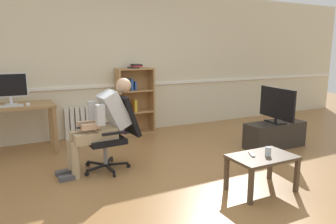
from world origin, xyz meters
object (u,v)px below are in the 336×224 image
object	(u,v)px
tv_screen	(277,105)
spare_remote	(252,154)
radiator	(85,122)
person_seated	(102,122)
keyboard	(9,106)
imac_monitor	(10,86)
bookshelf	(133,101)
office_chair	(115,130)
computer_mouse	(28,104)
tv_stand	(275,135)
coffee_table	(262,161)
drinking_glass	(268,151)
computer_desk	(7,112)

from	to	relation	value
tv_screen	spare_remote	world-z (taller)	tv_screen
radiator	person_seated	bearing A→B (deg)	-94.35
person_seated	keyboard	bearing A→B (deg)	-141.62
imac_monitor	person_seated	xyz separation A→B (m)	(1.03, -1.39, -0.38)
radiator	spare_remote	bearing A→B (deg)	-68.54
tv_screen	bookshelf	bearing A→B (deg)	50.02
office_chair	person_seated	size ratio (longest dim) A/B	0.81
computer_mouse	tv_stand	distance (m)	3.91
bookshelf	spare_remote	xyz separation A→B (m)	(0.30, -2.95, -0.20)
computer_mouse	tv_stand	size ratio (longest dim) A/B	0.10
radiator	person_seated	xyz separation A→B (m)	(-0.13, -1.70, 0.36)
coffee_table	drinking_glass	size ratio (longest dim) A/B	7.23
person_seated	imac_monitor	bearing A→B (deg)	-147.24
radiator	tv_stand	world-z (taller)	radiator
imac_monitor	drinking_glass	distance (m)	3.82
bookshelf	computer_desk	bearing A→B (deg)	-172.11
tv_stand	drinking_glass	xyz separation A→B (m)	(-1.30, -1.16, 0.25)
computer_desk	drinking_glass	size ratio (longest dim) A/B	13.44
computer_desk	tv_stand	xyz separation A→B (m)	(3.87, -1.59, -0.45)
computer_desk	computer_mouse	size ratio (longest dim) A/B	13.49
tv_stand	bookshelf	bearing A→B (deg)	132.79
computer_desk	tv_stand	distance (m)	4.21
keyboard	drinking_glass	size ratio (longest dim) A/B	3.82
imac_monitor	keyboard	distance (m)	0.34
tv_stand	spare_remote	xyz separation A→B (m)	(-1.45, -1.06, 0.21)
computer_mouse	drinking_glass	size ratio (longest dim) A/B	1.00
keyboard	coffee_table	world-z (taller)	keyboard
person_seated	drinking_glass	bearing A→B (deg)	41.68
computer_desk	spare_remote	bearing A→B (deg)	-47.53
computer_desk	drinking_glass	xyz separation A→B (m)	(2.57, -2.75, -0.19)
computer_mouse	tv_screen	bearing A→B (deg)	-22.35
imac_monitor	drinking_glass	xyz separation A→B (m)	(2.50, -2.83, -0.57)
office_chair	radiator	bearing A→B (deg)	177.40
imac_monitor	tv_stand	size ratio (longest dim) A/B	0.49
radiator	drinking_glass	world-z (taller)	radiator
radiator	spare_remote	world-z (taller)	radiator
office_chair	drinking_glass	bearing A→B (deg)	37.98
drinking_glass	spare_remote	bearing A→B (deg)	146.12
computer_mouse	computer_desk	bearing A→B (deg)	157.73
person_seated	tv_screen	world-z (taller)	person_seated
tv_stand	tv_screen	distance (m)	0.50
radiator	drinking_glass	xyz separation A→B (m)	(1.34, -3.14, 0.18)
radiator	drinking_glass	size ratio (longest dim) A/B	7.10
computer_desk	tv_screen	distance (m)	4.19
person_seated	tv_stand	size ratio (longest dim) A/B	1.18
tv_screen	coffee_table	bearing A→B (deg)	137.07
keyboard	bookshelf	size ratio (longest dim) A/B	0.29
radiator	coffee_table	distance (m)	3.37
imac_monitor	drinking_glass	size ratio (longest dim) A/B	5.05
computer_mouse	keyboard	bearing A→B (deg)	-175.51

